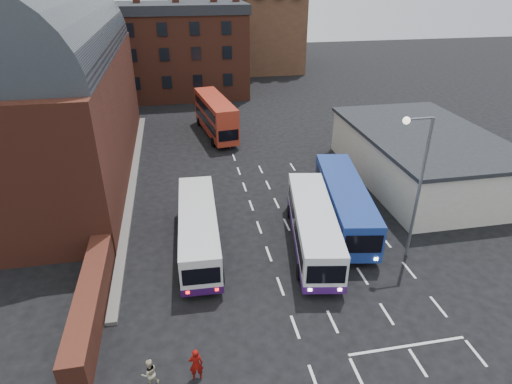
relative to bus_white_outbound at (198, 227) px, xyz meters
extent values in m
plane|color=black|center=(4.29, -6.99, -1.63)|extent=(180.00, 180.00, 0.00)
cube|color=#602B1E|center=(-11.21, 14.01, 3.37)|extent=(12.00, 28.00, 10.00)
cylinder|color=#1E2328|center=(-11.21, 14.01, 8.37)|extent=(12.00, 26.00, 12.00)
cube|color=#602B1E|center=(-5.91, -4.99, -0.73)|extent=(1.20, 10.00, 1.80)
cube|color=beige|center=(19.29, 7.01, 0.37)|extent=(10.00, 16.00, 4.00)
cube|color=#282B30|center=(19.29, 7.01, 2.47)|extent=(10.40, 16.40, 0.30)
cube|color=brown|center=(-1.71, 39.01, 3.87)|extent=(22.00, 10.00, 11.00)
cube|color=brown|center=(10.29, 59.01, 4.37)|extent=(22.00, 22.00, 12.00)
cube|color=silver|center=(0.00, 0.00, -0.02)|extent=(2.65, 10.20, 2.30)
cube|color=black|center=(0.00, 0.00, 0.12)|extent=(2.67, 9.01, 0.83)
cylinder|color=black|center=(-1.04, 3.26, -1.17)|extent=(0.29, 0.93, 0.92)
cylinder|color=black|center=(-1.27, -3.55, -1.17)|extent=(0.29, 0.93, 0.92)
cylinder|color=black|center=(1.26, 3.18, -1.17)|extent=(0.29, 0.93, 0.92)
cylinder|color=black|center=(1.03, -3.63, -1.17)|extent=(0.29, 0.93, 0.92)
cube|color=silver|center=(7.25, -1.07, 0.03)|extent=(4.14, 10.68, 2.37)
cube|color=black|center=(7.25, -1.07, 0.17)|extent=(3.99, 9.51, 0.85)
cylinder|color=black|center=(7.84, -4.54, -1.16)|extent=(0.43, 0.98, 0.95)
cylinder|color=black|center=(9.06, 2.37, -1.16)|extent=(0.43, 0.98, 0.95)
cylinder|color=black|center=(5.51, -4.13, -1.16)|extent=(0.43, 0.98, 0.95)
cylinder|color=black|center=(6.72, 2.78, -1.16)|extent=(0.43, 0.98, 0.95)
cube|color=navy|center=(10.29, 1.37, 0.12)|extent=(4.30, 11.28, 2.50)
cube|color=black|center=(10.29, 1.37, 0.27)|extent=(4.16, 10.11, 0.90)
cylinder|color=black|center=(10.94, -2.29, -1.13)|extent=(0.44, 1.03, 1.00)
cylinder|color=black|center=(12.17, 5.02, -1.13)|extent=(0.44, 1.03, 1.00)
cylinder|color=black|center=(8.47, -1.87, -1.13)|extent=(0.44, 1.03, 1.00)
cylinder|color=black|center=(9.70, 5.43, -1.13)|extent=(0.44, 1.03, 1.00)
cube|color=#B63621|center=(3.28, 21.24, 0.63)|extent=(3.78, 10.37, 3.60)
cube|color=black|center=(3.28, 21.24, 0.12)|extent=(3.66, 9.20, 0.83)
cylinder|color=black|center=(4.89, 18.22, -1.17)|extent=(0.39, 0.95, 0.92)
cylinder|color=black|center=(3.89, 24.97, -1.17)|extent=(0.39, 0.95, 0.92)
cylinder|color=black|center=(2.61, 17.88, -1.17)|extent=(0.39, 0.95, 0.92)
cylinder|color=black|center=(1.61, 24.63, -1.17)|extent=(0.39, 0.95, 0.92)
cylinder|color=slate|center=(12.89, -3.11, 2.89)|extent=(0.18, 0.18, 9.05)
cylinder|color=slate|center=(12.10, -3.12, 7.42)|extent=(1.59, 0.15, 0.11)
sphere|color=#FFF2CC|center=(11.30, -3.14, 7.36)|extent=(0.41, 0.41, 0.41)
imported|color=maroon|center=(-0.81, -9.93, -0.77)|extent=(0.63, 0.42, 1.72)
imported|color=#B8AD8C|center=(-2.81, -9.91, -0.90)|extent=(0.85, 0.75, 1.46)
camera|label=1|loc=(-0.63, -23.22, 14.56)|focal=30.00mm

